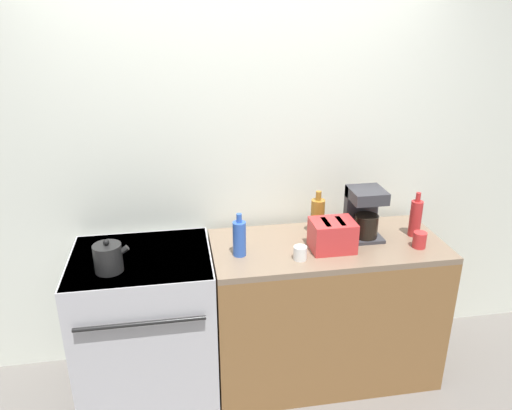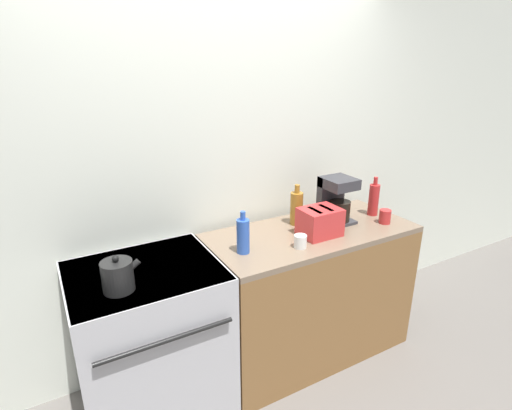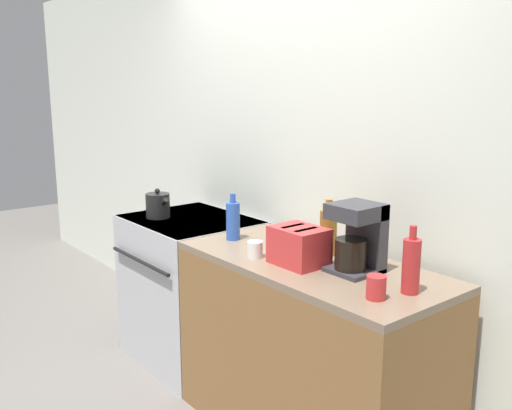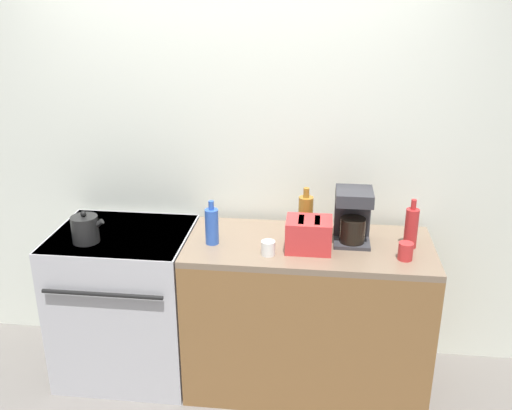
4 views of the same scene
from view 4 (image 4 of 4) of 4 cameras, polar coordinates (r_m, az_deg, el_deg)
The scene contains 12 objects.
ground_plane at distance 3.53m, azimuth -3.97°, elevation -19.62°, with size 12.00×12.00×0.00m, color slate.
wall_back at distance 3.52m, azimuth -2.38°, elevation 4.67°, with size 8.00×0.05×2.60m.
stove at distance 3.65m, azimuth -12.76°, elevation -9.33°, with size 0.80×0.70×0.94m.
counter_block at distance 3.46m, azimuth 5.08°, elevation -10.89°, with size 1.39×0.64×0.94m.
kettle at distance 3.35m, azimuth -16.70°, elevation -2.31°, with size 0.19×0.15×0.19m.
toaster at distance 3.13m, azimuth 5.30°, elevation -2.95°, with size 0.25×0.20×0.18m.
coffee_maker at distance 3.23m, azimuth 9.67°, elevation -0.95°, with size 0.20×0.21×0.31m.
bottle_blue at distance 3.19m, azimuth -4.44°, elevation -2.08°, with size 0.07×0.07×0.26m.
bottle_red at distance 3.24m, azimuth 15.26°, elevation -2.18°, with size 0.07×0.07×0.28m.
bottle_amber at distance 3.32m, azimuth 4.98°, elevation -0.94°, with size 0.09×0.09×0.28m.
cup_red at distance 3.12m, azimuth 14.73°, elevation -4.49°, with size 0.08×0.08×0.10m.
cup_white at distance 3.08m, azimuth 1.23°, elevation -4.32°, with size 0.08×0.08×0.08m.
Camera 4 is at (0.54, -2.62, 2.30)m, focal length 40.00 mm.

